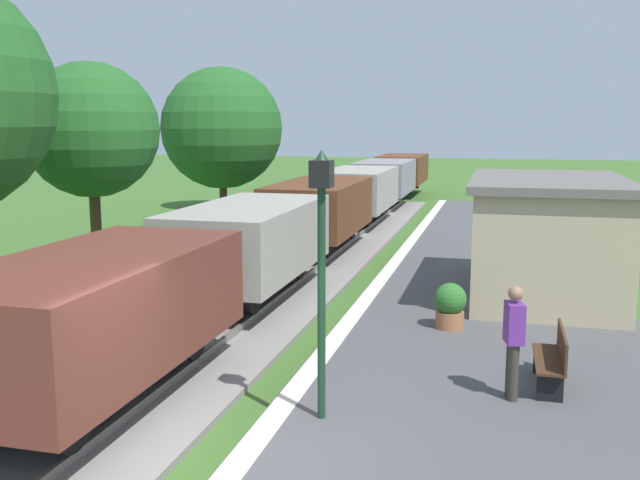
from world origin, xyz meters
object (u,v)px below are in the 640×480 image
(station_hut, at_px, (546,236))
(tree_trackside_far, at_px, (91,131))
(bench_near_hut, at_px, (553,358))
(potted_planter, at_px, (450,305))
(person_waiting, at_px, (514,338))
(tree_field_distant, at_px, (223,142))
(tree_field_left, at_px, (222,128))
(lamp_post_near, at_px, (322,236))
(freight_train, at_px, (341,201))

(station_hut, height_order, tree_trackside_far, tree_trackside_far)
(bench_near_hut, xyz_separation_m, potted_planter, (-1.77, 2.83, 0.00))
(bench_near_hut, height_order, person_waiting, person_waiting)
(tree_field_distant, bearing_deg, potted_planter, -56.69)
(station_hut, relative_size, bench_near_hut, 3.87)
(person_waiting, bearing_deg, tree_trackside_far, -41.41)
(person_waiting, height_order, tree_field_left, tree_field_left)
(lamp_post_near, relative_size, tree_field_distant, 0.68)
(bench_near_hut, bearing_deg, tree_trackside_far, 155.32)
(station_hut, distance_m, tree_field_left, 13.26)
(tree_field_distant, bearing_deg, tree_trackside_far, -78.84)
(bench_near_hut, distance_m, tree_field_left, 17.45)
(person_waiting, bearing_deg, station_hut, -109.33)
(tree_field_left, bearing_deg, person_waiting, -53.74)
(potted_planter, xyz_separation_m, tree_field_distant, (-12.55, 19.09, 2.63))
(person_waiting, relative_size, tree_field_left, 0.27)
(station_hut, bearing_deg, tree_field_left, 147.50)
(tree_trackside_far, bearing_deg, tree_field_distant, 101.16)
(person_waiting, distance_m, tree_trackside_far, 12.17)
(station_hut, distance_m, lamp_post_near, 8.99)
(tree_trackside_far, bearing_deg, bench_near_hut, -24.68)
(tree_field_left, bearing_deg, potted_planter, -49.11)
(tree_field_distant, bearing_deg, freight_train, -43.96)
(tree_field_left, relative_size, tree_field_distant, 1.16)
(potted_planter, bearing_deg, freight_train, 112.56)
(bench_near_hut, xyz_separation_m, person_waiting, (-0.62, -0.63, 0.46))
(lamp_post_near, distance_m, tree_field_distant, 26.39)
(station_hut, distance_m, potted_planter, 4.06)
(potted_planter, distance_m, lamp_post_near, 5.44)
(freight_train, height_order, potted_planter, freight_train)
(potted_planter, bearing_deg, station_hut, 60.42)
(potted_planter, bearing_deg, bench_near_hut, -57.98)
(person_waiting, distance_m, tree_field_left, 17.48)
(tree_field_distant, bearing_deg, station_hut, -47.20)
(potted_planter, height_order, tree_field_left, tree_field_left)
(person_waiting, bearing_deg, bench_near_hut, -147.44)
(bench_near_hut, bearing_deg, tree_field_left, 129.17)
(bench_near_hut, distance_m, potted_planter, 3.34)
(lamp_post_near, height_order, tree_trackside_far, tree_trackside_far)
(station_hut, xyz_separation_m, potted_planter, (-1.95, -3.44, -0.93))
(station_hut, bearing_deg, bench_near_hut, -91.65)
(freight_train, relative_size, tree_field_left, 6.23)
(station_hut, height_order, bench_near_hut, station_hut)
(lamp_post_near, xyz_separation_m, tree_field_distant, (-11.14, 23.92, 0.55))
(station_hut, xyz_separation_m, lamp_post_near, (-3.36, -8.26, 1.15))
(potted_planter, relative_size, lamp_post_near, 0.25)
(tree_trackside_far, xyz_separation_m, tree_field_distant, (-3.33, 16.88, -0.74))
(tree_trackside_far, bearing_deg, freight_train, 65.19)
(bench_near_hut, height_order, tree_trackside_far, tree_trackside_far)
(potted_planter, distance_m, tree_field_distant, 23.00)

